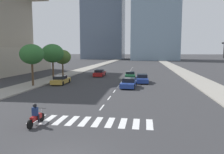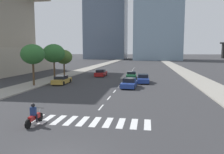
% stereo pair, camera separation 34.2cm
% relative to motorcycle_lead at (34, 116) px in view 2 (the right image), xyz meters
% --- Properties ---
extents(sidewalk_east, '(4.00, 260.00, 0.15)m').
position_rel_motorcycle_lead_xyz_m(sidewalk_east, '(16.02, 25.29, -0.51)').
color(sidewalk_east, gray).
rests_on(sidewalk_east, ground).
extents(sidewalk_west, '(4.00, 260.00, 0.15)m').
position_rel_motorcycle_lead_xyz_m(sidewalk_west, '(-9.15, 25.29, -0.51)').
color(sidewalk_west, gray).
rests_on(sidewalk_west, ground).
extents(crosswalk_near, '(8.55, 2.23, 0.01)m').
position_rel_motorcycle_lead_xyz_m(crosswalk_near, '(3.44, 1.26, -0.58)').
color(crosswalk_near, silver).
rests_on(crosswalk_near, ground).
extents(lane_divider_center, '(0.14, 50.00, 0.01)m').
position_rel_motorcycle_lead_xyz_m(lane_divider_center, '(3.44, 29.26, -0.58)').
color(lane_divider_center, silver).
rests_on(lane_divider_center, ground).
extents(motorcycle_lead, '(0.70, 2.15, 1.49)m').
position_rel_motorcycle_lead_xyz_m(motorcycle_lead, '(0.00, 0.00, 0.00)').
color(motorcycle_lead, black).
rests_on(motorcycle_lead, ground).
extents(sedan_blue_0, '(1.97, 4.56, 1.33)m').
position_rel_motorcycle_lead_xyz_m(sedan_blue_0, '(6.72, 21.48, 0.02)').
color(sedan_blue_0, navy).
rests_on(sedan_blue_0, ground).
extents(sedan_green_1, '(2.02, 4.38, 1.22)m').
position_rel_motorcycle_lead_xyz_m(sedan_green_1, '(4.46, 27.02, -0.01)').
color(sedan_green_1, '#1E6038').
rests_on(sedan_green_1, ground).
extents(sedan_blue_2, '(2.06, 4.32, 1.28)m').
position_rel_motorcycle_lead_xyz_m(sedan_blue_2, '(4.98, 16.36, 0.01)').
color(sedan_blue_2, navy).
rests_on(sedan_blue_2, ground).
extents(sedan_red_3, '(1.94, 4.50, 1.30)m').
position_rel_motorcycle_lead_xyz_m(sedan_red_3, '(-1.72, 29.19, 0.02)').
color(sedan_red_3, maroon).
rests_on(sedan_red_3, ground).
extents(sedan_gold_4, '(1.83, 4.29, 1.26)m').
position_rel_motorcycle_lead_xyz_m(sedan_gold_4, '(-5.38, 18.07, 0.00)').
color(sedan_gold_4, '#B28E38').
rests_on(sedan_gold_4, ground).
extents(street_tree_nearest, '(3.27, 3.27, 5.75)m').
position_rel_motorcycle_lead_xyz_m(street_tree_nearest, '(-8.35, 15.24, 3.91)').
color(street_tree_nearest, '#4C3823').
rests_on(street_tree_nearest, sidewalk_west).
extents(street_tree_second, '(3.69, 3.69, 6.00)m').
position_rel_motorcycle_lead_xyz_m(street_tree_second, '(-8.35, 22.22, 3.98)').
color(street_tree_second, '#4C3823').
rests_on(street_tree_second, sidewalk_west).
extents(street_tree_third, '(3.18, 3.18, 5.06)m').
position_rel_motorcycle_lead_xyz_m(street_tree_third, '(-8.35, 26.72, 3.25)').
color(street_tree_third, '#4C3823').
rests_on(street_tree_third, sidewalk_west).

